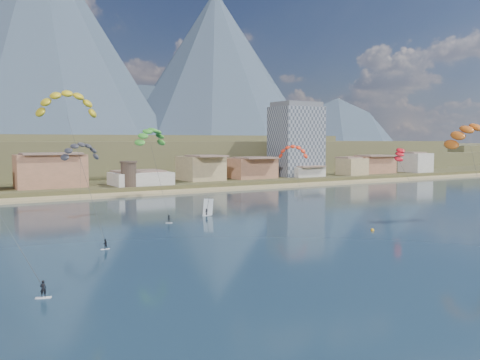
% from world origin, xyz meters
% --- Properties ---
extents(ground, '(2400.00, 2400.00, 0.00)m').
position_xyz_m(ground, '(0.00, 0.00, 0.00)').
color(ground, black).
rests_on(ground, ground).
extents(beach, '(2200.00, 12.00, 0.90)m').
position_xyz_m(beach, '(0.00, 106.00, 0.25)').
color(beach, tan).
rests_on(beach, ground).
extents(foothills, '(940.00, 210.00, 18.00)m').
position_xyz_m(foothills, '(22.39, 232.47, 9.08)').
color(foothills, brown).
rests_on(foothills, ground).
extents(apartment_tower, '(20.00, 16.00, 32.00)m').
position_xyz_m(apartment_tower, '(85.00, 128.00, 17.82)').
color(apartment_tower, gray).
rests_on(apartment_tower, ground).
extents(watchtower, '(5.82, 5.82, 8.60)m').
position_xyz_m(watchtower, '(5.00, 114.00, 6.37)').
color(watchtower, '#47382D').
rests_on(watchtower, ground).
extents(kitesurfer_yellow, '(11.11, 15.46, 28.21)m').
position_xyz_m(kitesurfer_yellow, '(-29.78, 41.73, 24.65)').
color(kitesurfer_yellow, silver).
rests_on(kitesurfer_yellow, ground).
extents(kitesurfer_orange, '(15.58, 14.59, 23.57)m').
position_xyz_m(kitesurfer_orange, '(48.05, 16.71, 19.22)').
color(kitesurfer_orange, silver).
rests_on(kitesurfer_orange, ground).
extents(kitesurfer_green, '(9.69, 14.86, 21.84)m').
position_xyz_m(kitesurfer_green, '(-7.83, 58.78, 18.85)').
color(kitesurfer_green, silver).
rests_on(kitesurfer_green, ground).
extents(distant_kite_dark, '(10.41, 6.88, 18.82)m').
position_xyz_m(distant_kite_dark, '(-19.72, 75.41, 15.62)').
color(distant_kite_dark, '#262626').
rests_on(distant_kite_dark, ground).
extents(distant_kite_orange, '(8.82, 8.15, 17.94)m').
position_xyz_m(distant_kite_orange, '(37.28, 65.52, 14.98)').
color(distant_kite_orange, '#262626').
rests_on(distant_kite_orange, ground).
extents(distant_kite_red, '(8.01, 7.98, 17.01)m').
position_xyz_m(distant_kite_red, '(61.80, 48.98, 14.11)').
color(distant_kite_red, '#262626').
rests_on(distant_kite_red, ground).
extents(windsurfer, '(2.26, 2.46, 3.93)m').
position_xyz_m(windsurfer, '(3.95, 53.79, 1.25)').
color(windsurfer, silver).
rests_on(windsurfer, ground).
extents(buoy, '(0.68, 0.68, 0.68)m').
position_xyz_m(buoy, '(22.65, 19.54, 0.12)').
color(buoy, orange).
rests_on(buoy, ground).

